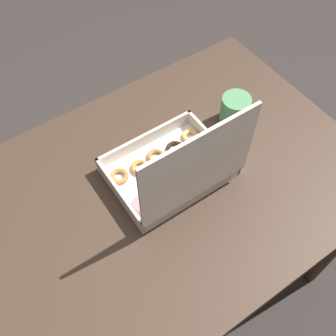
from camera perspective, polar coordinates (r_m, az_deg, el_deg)
The scene contains 4 objects.
ground_plane at distance 1.66m, azimuth -0.00°, elevation -15.17°, with size 8.00×8.00×0.00m, color #2D2826.
dining_table at distance 1.12m, azimuth -0.01°, elevation -5.11°, with size 1.05×0.75×0.70m.
donut_box at distance 0.98m, azimuth 1.40°, elevation -0.24°, with size 0.30×0.24×0.28m.
coffee_mug at distance 1.14m, azimuth 9.70°, elevation 8.38°, with size 0.08×0.08×0.09m.
Camera 1 is at (0.31, 0.45, 1.57)m, focal length 42.00 mm.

